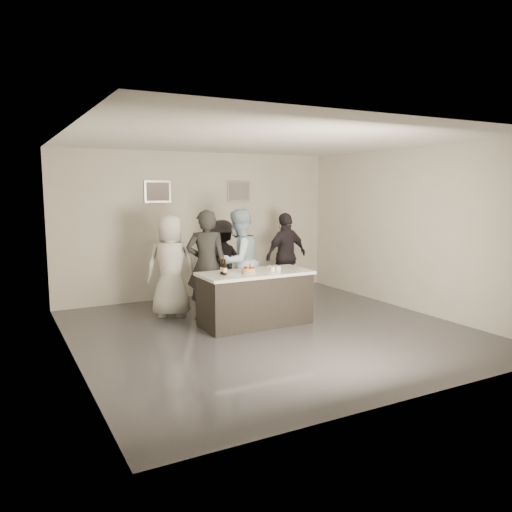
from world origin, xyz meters
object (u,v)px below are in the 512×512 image
person_guest_right (286,255)px  person_guest_left (171,266)px  person_guest_back (222,261)px  person_main_black (206,265)px  beer_bottle_a (222,266)px  person_main_blue (239,261)px  bar_counter (255,298)px  beer_bottle_b (225,267)px  cake (249,271)px

person_guest_right → person_guest_left: bearing=-3.0°
person_guest_right → person_guest_back: bearing=-21.2°
person_guest_right → person_guest_back: person_guest_right is taller
person_guest_left → person_main_black: bearing=160.0°
beer_bottle_a → person_main_blue: size_ratio=0.14×
bar_counter → beer_bottle_a: bearing=176.1°
person_main_black → person_guest_left: size_ratio=1.05×
beer_bottle_b → person_guest_back: 2.04m
person_main_black → person_guest_right: 2.28m
person_main_blue → person_guest_left: 1.22m
person_main_blue → person_guest_back: (0.09, 0.95, -0.13)m
person_main_blue → person_guest_left: person_main_blue is taller
person_guest_left → person_guest_back: 1.39m
person_main_blue → person_guest_left: bearing=-38.6°
beer_bottle_a → person_guest_back: (0.79, 1.76, -0.21)m
bar_counter → person_guest_back: (0.20, 1.80, 0.37)m
beer_bottle_b → person_main_blue: (0.69, 0.92, -0.08)m
person_guest_left → bar_counter: bearing=156.8°
beer_bottle_a → person_main_black: bearing=89.4°
bar_counter → cake: size_ratio=7.92×
beer_bottle_b → person_guest_right: size_ratio=0.15×
bar_counter → beer_bottle_b: (-0.58, -0.07, 0.58)m
person_guest_left → person_guest_back: bearing=-128.9°
cake → beer_bottle_a: 0.44m
person_main_black → person_guest_back: (0.78, 1.08, -0.13)m
person_main_black → person_guest_left: person_main_black is taller
cake → beer_bottle_b: beer_bottle_b is taller
bar_counter → beer_bottle_b: 0.83m
bar_counter → cake: bearing=-152.1°
beer_bottle_b → person_guest_back: person_guest_back is taller
cake → person_main_black: (-0.40, 0.81, 0.02)m
person_main_blue → person_guest_right: bearing=-176.0°
cake → person_guest_right: 2.38m
person_main_black → person_guest_back: bearing=-101.1°
person_main_blue → person_main_black: bearing=-10.5°
person_main_black → person_guest_left: bearing=-21.0°
person_guest_right → beer_bottle_a: bearing=24.7°
person_guest_left → person_guest_right: size_ratio=1.03×
person_guest_back → beer_bottle_b: bearing=54.0°
person_main_blue → bar_counter: bearing=60.8°
person_main_black → beer_bottle_a: bearing=114.0°
cake → beer_bottle_a: beer_bottle_a is taller
cake → person_main_blue: 0.99m
cake → person_guest_back: (0.38, 1.89, -0.12)m
cake → person_guest_left: (-0.88, 1.29, -0.03)m
beer_bottle_b → person_guest_back: bearing=67.2°
beer_bottle_b → person_main_black: bearing=89.4°
beer_bottle_a → person_main_black: 0.68m
beer_bottle_b → person_main_black: (0.01, 0.78, -0.07)m
person_main_blue → person_guest_left: (-1.16, 0.35, -0.04)m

